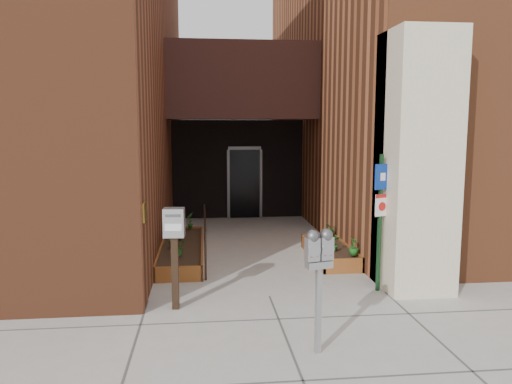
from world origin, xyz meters
name	(u,v)px	position (x,y,z in m)	size (l,w,h in m)	color
ground	(269,296)	(0.00, 0.00, 0.00)	(80.00, 80.00, 0.00)	#9E9991
architecture	(232,51)	(-0.18, 6.89, 4.98)	(20.00, 14.60, 10.00)	brown
planter_left	(182,251)	(-1.55, 2.70, 0.13)	(0.90, 3.60, 0.30)	brown
planter_right	(330,253)	(1.60, 2.20, 0.13)	(0.80, 2.20, 0.30)	brown
handrail	(205,223)	(-1.05, 2.65, 0.75)	(0.04, 3.34, 0.90)	black
parking_meter	(319,258)	(0.32, -2.12, 1.22)	(0.37, 0.21, 1.58)	#969698
sign_post	(381,208)	(1.91, 0.09, 1.45)	(0.31, 0.14, 2.36)	#14371B
payment_dropbox	(174,237)	(-1.53, -0.40, 1.14)	(0.33, 0.26, 1.59)	black
shrub_left_a	(178,246)	(-1.59, 1.73, 0.48)	(0.32, 0.32, 0.35)	#225B1A
shrub_left_b	(172,238)	(-1.74, 2.42, 0.48)	(0.20, 0.20, 0.36)	#235D1A
shrub_left_c	(179,231)	(-1.63, 3.19, 0.47)	(0.19, 0.19, 0.33)	#19581E
shrub_left_d	(190,220)	(-1.41, 4.27, 0.50)	(0.21, 0.21, 0.40)	#1B5016
shrub_right_a	(354,247)	(1.85, 1.35, 0.47)	(0.19, 0.19, 0.34)	#1E621C
shrub_right_b	(336,242)	(1.61, 1.79, 0.46)	(0.17, 0.17, 0.32)	#1A5117
shrub_right_c	(331,229)	(1.85, 3.10, 0.45)	(0.27, 0.27, 0.30)	#194F16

